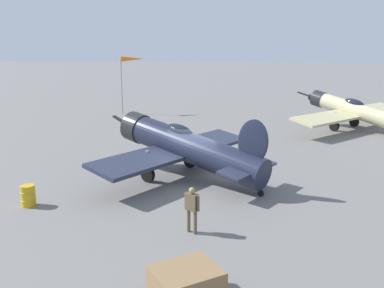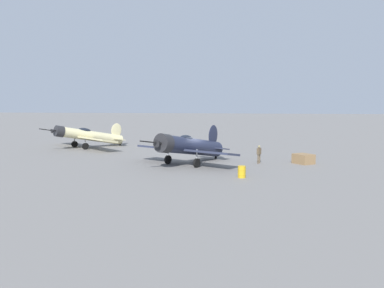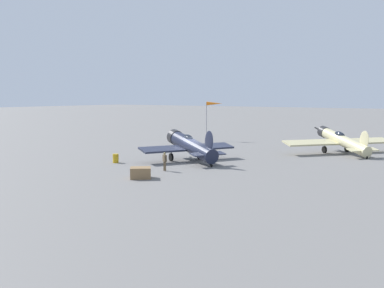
# 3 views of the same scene
# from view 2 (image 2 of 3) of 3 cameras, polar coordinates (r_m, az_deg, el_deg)

# --- Properties ---
(ground_plane) EXTENTS (400.00, 400.00, 0.00)m
(ground_plane) POSITION_cam_2_polar(r_m,az_deg,el_deg) (34.58, 0.00, -2.97)
(ground_plane) COLOR slate
(airplane_foreground) EXTENTS (9.83, 9.38, 3.48)m
(airplane_foreground) POSITION_cam_2_polar(r_m,az_deg,el_deg) (33.99, -0.49, -0.36)
(airplane_foreground) COLOR #1E2338
(airplane_foreground) RESTS_ON ground_plane
(airplane_mid_apron) EXTENTS (11.74, 9.98, 3.04)m
(airplane_mid_apron) POSITION_cam_2_polar(r_m,az_deg,el_deg) (48.87, -15.41, 1.20)
(airplane_mid_apron) COLOR beige
(airplane_mid_apron) RESTS_ON ground_plane
(ground_crew_mechanic) EXTENTS (0.41, 0.58, 1.67)m
(ground_crew_mechanic) POSITION_cam_2_polar(r_m,az_deg,el_deg) (35.08, 10.00, -1.27)
(ground_crew_mechanic) COLOR brown
(ground_crew_mechanic) RESTS_ON ground_plane
(equipment_crate) EXTENTS (2.09, 2.12, 0.89)m
(equipment_crate) POSITION_cam_2_polar(r_m,az_deg,el_deg) (36.00, 16.35, -2.14)
(equipment_crate) COLOR olive
(equipment_crate) RESTS_ON ground_plane
(fuel_drum) EXTENTS (0.61, 0.61, 0.87)m
(fuel_drum) POSITION_cam_2_polar(r_m,az_deg,el_deg) (28.21, 7.45, -4.14)
(fuel_drum) COLOR gold
(fuel_drum) RESTS_ON ground_plane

